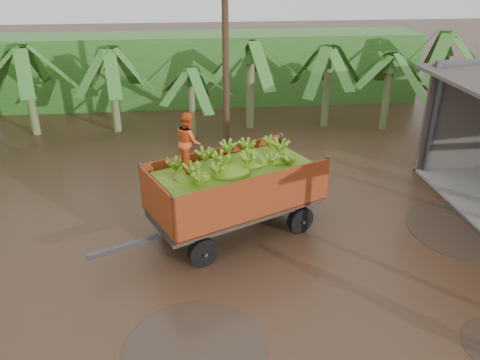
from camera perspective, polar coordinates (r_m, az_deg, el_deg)
The scene contains 5 objects.
ground at distance 12.21m, azimuth 10.62°, elevation -11.42°, with size 100.00×100.00×0.00m, color black.
hedge_north at distance 25.88m, azimuth -3.41°, elevation 13.44°, with size 22.00×3.00×3.60m, color #2D661E.
banana_trailer at distance 13.08m, azimuth -0.65°, elevation -0.84°, with size 6.52×4.08×3.75m.
utility_pole at distance 17.30m, azimuth -1.75°, elevation 14.12°, with size 1.20×0.24×7.51m.
banana_plants at distance 18.36m, azimuth -7.22°, elevation 8.38°, with size 24.38×21.06×4.17m.
Camera 1 is at (-3.22, -9.26, 7.29)m, focal length 35.00 mm.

